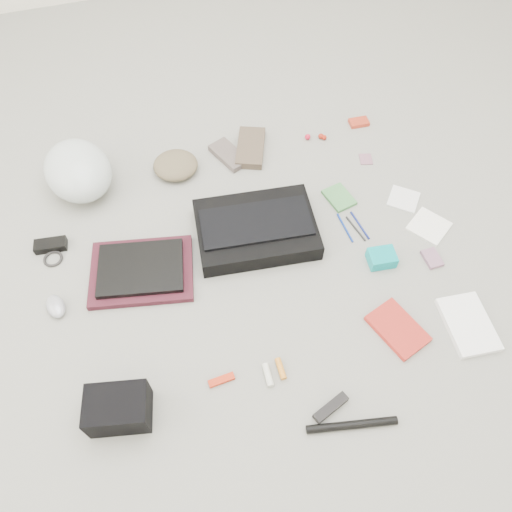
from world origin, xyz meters
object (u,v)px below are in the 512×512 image
object	(u,v)px
messenger_bag	(256,229)
laptop	(141,268)
bike_helmet	(78,171)
book_red	(398,329)
accordion_wallet	(382,258)
camera_bag	(118,409)

from	to	relation	value
messenger_bag	laptop	xyz separation A→B (m)	(-0.45, -0.04, -0.00)
messenger_bag	bike_helmet	bearing A→B (deg)	150.21
bike_helmet	book_red	xyz separation A→B (m)	(0.95, -0.97, -0.09)
bike_helmet	book_red	distance (m)	1.36
book_red	accordion_wallet	bearing A→B (deg)	58.05
book_red	bike_helmet	bearing A→B (deg)	115.75
bike_helmet	camera_bag	distance (m)	0.99
book_red	accordion_wallet	world-z (taller)	accordion_wallet
accordion_wallet	book_red	bearing A→B (deg)	-96.78
messenger_bag	book_red	world-z (taller)	messenger_bag
book_red	laptop	bearing A→B (deg)	130.10
bike_helmet	accordion_wallet	distance (m)	1.24
laptop	book_red	xyz separation A→B (m)	(0.80, -0.48, -0.03)
bike_helmet	accordion_wallet	world-z (taller)	bike_helmet
camera_bag	book_red	bearing A→B (deg)	12.62
bike_helmet	camera_bag	xyz separation A→B (m)	(0.01, -0.99, -0.04)
messenger_bag	laptop	size ratio (longest dim) A/B	1.47
book_red	messenger_bag	bearing A→B (deg)	104.51
messenger_bag	laptop	bearing A→B (deg)	-168.01
messenger_bag	bike_helmet	world-z (taller)	bike_helmet
laptop	bike_helmet	world-z (taller)	bike_helmet
laptop	bike_helmet	distance (m)	0.52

